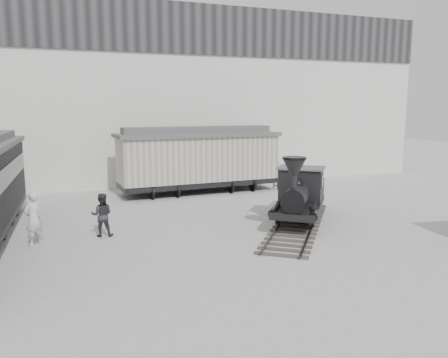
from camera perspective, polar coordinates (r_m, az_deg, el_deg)
name	(u,v)px	position (r m, az deg, el deg)	size (l,w,h in m)	color
ground	(285,252)	(14.97, 7.97, -9.45)	(90.00, 90.00, 0.00)	#9E9E9B
north_wall	(178,96)	(28.34, -6.01, 10.74)	(34.00, 2.51, 11.00)	silver
locomotive	(300,197)	(18.60, 9.85, -2.39)	(6.31, 7.70, 2.91)	#403733
boxcar	(198,158)	(24.86, -3.35, 2.74)	(9.37, 3.48, 3.77)	black
visitor_a	(33,218)	(16.70, -23.64, -4.74)	(0.70, 0.46, 1.93)	silver
visitor_b	(102,215)	(17.03, -15.66, -4.53)	(0.80, 0.62, 1.65)	#2C2D31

